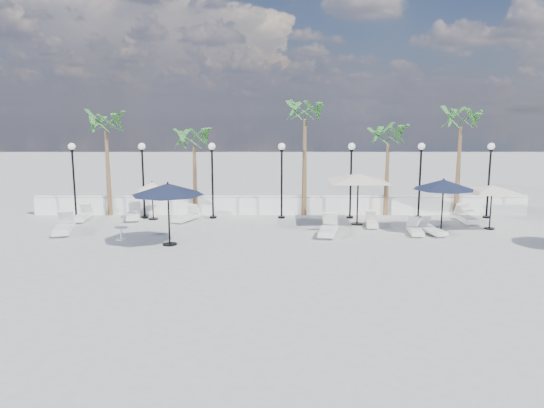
{
  "coord_description": "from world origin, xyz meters",
  "views": [
    {
      "loc": [
        -0.57,
        -20.06,
        5.45
      ],
      "look_at": [
        -0.5,
        2.17,
        1.5
      ],
      "focal_mm": 35.0,
      "sensor_mm": 36.0,
      "label": 1
    }
  ],
  "objects_px": {
    "lounger_1": "(134,215)",
    "parasol_navy_mid": "(444,185)",
    "lounger_3": "(186,217)",
    "lounger_2": "(64,227)",
    "lounger_8": "(415,230)",
    "lounger_5": "(372,222)",
    "parasol_navy_left": "(168,189)",
    "lounger_0": "(83,216)",
    "lounger_7": "(466,218)",
    "lounger_4": "(328,229)",
    "parasol_cream_small": "(152,187)",
    "parasol_cream_sq_a": "(358,174)",
    "parasol_cream_sq_b": "(492,186)",
    "lounger_6": "(432,230)"
  },
  "relations": [
    {
      "from": "lounger_1",
      "to": "lounger_4",
      "type": "bearing_deg",
      "value": -30.01
    },
    {
      "from": "lounger_1",
      "to": "parasol_navy_mid",
      "type": "relative_size",
      "value": 0.74
    },
    {
      "from": "parasol_navy_mid",
      "to": "parasol_cream_small",
      "type": "distance_m",
      "value": 13.98
    },
    {
      "from": "lounger_3",
      "to": "parasol_navy_mid",
      "type": "height_order",
      "value": "parasol_navy_mid"
    },
    {
      "from": "lounger_3",
      "to": "lounger_8",
      "type": "bearing_deg",
      "value": 8.42
    },
    {
      "from": "lounger_2",
      "to": "parasol_cream_sq_a",
      "type": "bearing_deg",
      "value": -4.86
    },
    {
      "from": "lounger_5",
      "to": "parasol_navy_mid",
      "type": "distance_m",
      "value": 3.7
    },
    {
      "from": "lounger_5",
      "to": "lounger_2",
      "type": "bearing_deg",
      "value": -168.47
    },
    {
      "from": "lounger_7",
      "to": "parasol_cream_sq_a",
      "type": "height_order",
      "value": "parasol_cream_sq_a"
    },
    {
      "from": "lounger_3",
      "to": "lounger_2",
      "type": "bearing_deg",
      "value": -128.9
    },
    {
      "from": "lounger_5",
      "to": "lounger_0",
      "type": "bearing_deg",
      "value": -179.71
    },
    {
      "from": "lounger_3",
      "to": "parasol_cream_sq_b",
      "type": "height_order",
      "value": "parasol_cream_sq_b"
    },
    {
      "from": "lounger_4",
      "to": "lounger_5",
      "type": "relative_size",
      "value": 1.34
    },
    {
      "from": "lounger_0",
      "to": "parasol_cream_small",
      "type": "xyz_separation_m",
      "value": [
        3.46,
        0.31,
        1.43
      ]
    },
    {
      "from": "lounger_3",
      "to": "lounger_5",
      "type": "height_order",
      "value": "lounger_3"
    },
    {
      "from": "lounger_7",
      "to": "parasol_cream_small",
      "type": "distance_m",
      "value": 15.64
    },
    {
      "from": "lounger_8",
      "to": "parasol_navy_left",
      "type": "bearing_deg",
      "value": -164.96
    },
    {
      "from": "parasol_navy_left",
      "to": "parasol_cream_sq_b",
      "type": "distance_m",
      "value": 14.6
    },
    {
      "from": "lounger_1",
      "to": "parasol_cream_sq_b",
      "type": "distance_m",
      "value": 17.34
    },
    {
      "from": "lounger_1",
      "to": "lounger_3",
      "type": "xyz_separation_m",
      "value": [
        2.74,
        -0.47,
        -0.02
      ]
    },
    {
      "from": "lounger_0",
      "to": "lounger_7",
      "type": "height_order",
      "value": "lounger_7"
    },
    {
      "from": "parasol_navy_mid",
      "to": "lounger_2",
      "type": "bearing_deg",
      "value": -179.05
    },
    {
      "from": "parasol_cream_sq_b",
      "to": "lounger_7",
      "type": "bearing_deg",
      "value": 110.89
    },
    {
      "from": "lounger_3",
      "to": "lounger_7",
      "type": "height_order",
      "value": "lounger_7"
    },
    {
      "from": "lounger_3",
      "to": "lounger_4",
      "type": "bearing_deg",
      "value": -0.6
    },
    {
      "from": "lounger_6",
      "to": "lounger_3",
      "type": "bearing_deg",
      "value": 147.81
    },
    {
      "from": "lounger_7",
      "to": "parasol_cream_sq_a",
      "type": "relative_size",
      "value": 0.37
    },
    {
      "from": "lounger_8",
      "to": "lounger_5",
      "type": "bearing_deg",
      "value": 141.01
    },
    {
      "from": "lounger_0",
      "to": "parasol_cream_sq_b",
      "type": "distance_m",
      "value": 19.75
    },
    {
      "from": "lounger_8",
      "to": "parasol_cream_small",
      "type": "xyz_separation_m",
      "value": [
        -12.37,
        3.33,
        1.46
      ]
    },
    {
      "from": "parasol_navy_left",
      "to": "parasol_navy_mid",
      "type": "height_order",
      "value": "parasol_navy_left"
    },
    {
      "from": "lounger_5",
      "to": "lounger_7",
      "type": "relative_size",
      "value": 0.84
    },
    {
      "from": "lounger_1",
      "to": "parasol_cream_sq_b",
      "type": "bearing_deg",
      "value": -17.41
    },
    {
      "from": "lounger_0",
      "to": "lounger_7",
      "type": "distance_m",
      "value": 19.02
    },
    {
      "from": "lounger_0",
      "to": "lounger_1",
      "type": "relative_size",
      "value": 0.94
    },
    {
      "from": "lounger_1",
      "to": "lounger_5",
      "type": "height_order",
      "value": "lounger_1"
    },
    {
      "from": "lounger_6",
      "to": "lounger_0",
      "type": "bearing_deg",
      "value": 151.71
    },
    {
      "from": "lounger_6",
      "to": "lounger_8",
      "type": "height_order",
      "value": "lounger_6"
    },
    {
      "from": "lounger_1",
      "to": "lounger_4",
      "type": "xyz_separation_m",
      "value": [
        9.46,
        -3.49,
        0.03
      ]
    },
    {
      "from": "lounger_3",
      "to": "lounger_6",
      "type": "height_order",
      "value": "lounger_3"
    },
    {
      "from": "lounger_1",
      "to": "parasol_navy_mid",
      "type": "height_order",
      "value": "parasol_navy_mid"
    },
    {
      "from": "lounger_4",
      "to": "lounger_8",
      "type": "bearing_deg",
      "value": 13.81
    },
    {
      "from": "parasol_navy_left",
      "to": "parasol_navy_mid",
      "type": "distance_m",
      "value": 12.12
    },
    {
      "from": "lounger_0",
      "to": "lounger_5",
      "type": "distance_m",
      "value": 14.26
    },
    {
      "from": "lounger_0",
      "to": "lounger_2",
      "type": "bearing_deg",
      "value": -90.73
    },
    {
      "from": "lounger_2",
      "to": "lounger_5",
      "type": "height_order",
      "value": "lounger_2"
    },
    {
      "from": "lounger_8",
      "to": "parasol_cream_sq_b",
      "type": "height_order",
      "value": "parasol_cream_sq_b"
    },
    {
      "from": "lounger_8",
      "to": "lounger_3",
      "type": "bearing_deg",
      "value": 169.98
    },
    {
      "from": "lounger_3",
      "to": "lounger_4",
      "type": "distance_m",
      "value": 7.38
    },
    {
      "from": "lounger_7",
      "to": "parasol_cream_sq_b",
      "type": "height_order",
      "value": "parasol_cream_sq_b"
    }
  ]
}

